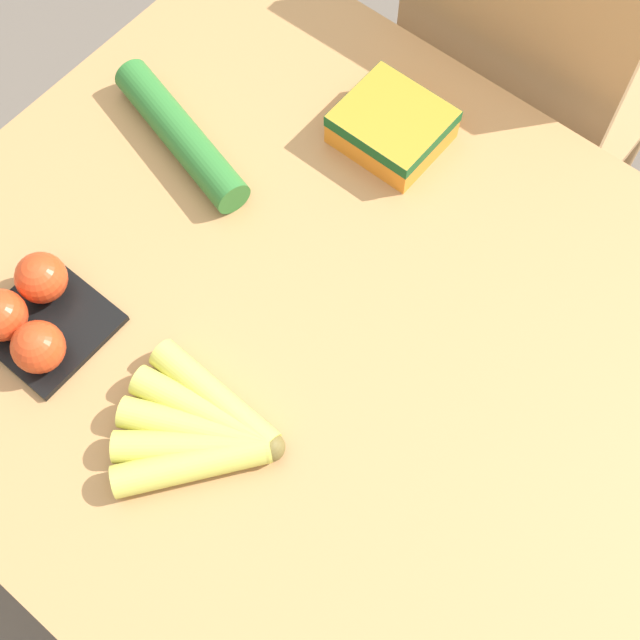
% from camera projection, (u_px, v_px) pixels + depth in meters
% --- Properties ---
extents(ground_plane, '(12.00, 12.00, 0.00)m').
position_uv_depth(ground_plane, '(320.00, 484.00, 1.82)').
color(ground_plane, '#665B51').
extents(dining_table, '(1.11, 0.95, 0.75)m').
position_uv_depth(dining_table, '(320.00, 362.00, 1.24)').
color(dining_table, '#B27F4C').
rests_on(dining_table, ground_plane).
extents(chair, '(0.43, 0.41, 0.95)m').
position_uv_depth(chair, '(518.00, 101.00, 1.61)').
color(chair, tan).
rests_on(chair, ground_plane).
extents(banana_bunch, '(0.20, 0.19, 0.04)m').
position_uv_depth(banana_bunch, '(202.00, 431.00, 1.06)').
color(banana_bunch, brown).
rests_on(banana_bunch, dining_table).
extents(tomato_pack, '(0.15, 0.15, 0.08)m').
position_uv_depth(tomato_pack, '(31.00, 315.00, 1.11)').
color(tomato_pack, black).
rests_on(tomato_pack, dining_table).
extents(carrot_bag, '(0.14, 0.13, 0.06)m').
position_uv_depth(carrot_bag, '(392.00, 125.00, 1.24)').
color(carrot_bag, orange).
rests_on(carrot_bag, dining_table).
extents(cucumber_near, '(0.27, 0.12, 0.05)m').
position_uv_depth(cucumber_near, '(181.00, 134.00, 1.24)').
color(cucumber_near, '#2D702D').
rests_on(cucumber_near, dining_table).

